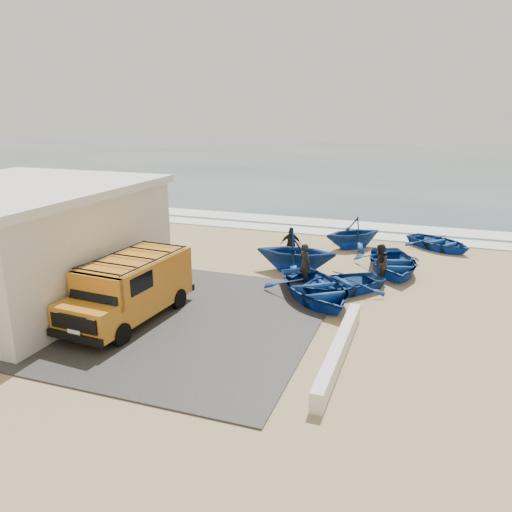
% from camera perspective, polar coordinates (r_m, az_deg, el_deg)
% --- Properties ---
extents(ground, '(160.00, 160.00, 0.00)m').
position_cam_1_polar(ground, '(18.97, -3.93, -5.14)').
color(ground, tan).
extents(slab, '(12.00, 10.00, 0.05)m').
position_cam_1_polar(slab, '(18.21, -12.28, -6.37)').
color(slab, '#393634').
rests_on(slab, ground).
extents(ocean, '(180.00, 88.00, 0.01)m').
position_cam_1_polar(ocean, '(72.83, 14.10, 10.49)').
color(ocean, '#385166').
rests_on(ocean, ground).
extents(surf_line, '(180.00, 1.60, 0.06)m').
position_cam_1_polar(surf_line, '(29.85, 5.24, 2.95)').
color(surf_line, white).
rests_on(surf_line, ground).
extents(surf_wash, '(180.00, 2.20, 0.04)m').
position_cam_1_polar(surf_wash, '(32.22, 6.35, 3.90)').
color(surf_wash, white).
rests_on(surf_wash, ground).
extents(building, '(8.40, 9.40, 4.30)m').
position_cam_1_polar(building, '(20.90, -25.61, 1.52)').
color(building, silver).
rests_on(building, ground).
extents(parapet, '(0.35, 6.00, 0.55)m').
position_cam_1_polar(parapet, '(14.91, 9.47, -10.48)').
color(parapet, silver).
rests_on(parapet, ground).
extents(van, '(2.40, 5.29, 2.21)m').
position_cam_1_polar(van, '(17.46, -14.14, -3.40)').
color(van, orange).
rests_on(van, ground).
extents(boat_near_left, '(5.22, 5.51, 0.93)m').
position_cam_1_polar(boat_near_left, '(19.01, 6.83, -3.68)').
color(boat_near_left, navy).
rests_on(boat_near_left, ground).
extents(boat_near_right, '(4.47, 4.39, 0.76)m').
position_cam_1_polar(boat_near_right, '(19.93, 9.56, -3.09)').
color(boat_near_right, navy).
rests_on(boat_near_right, ground).
extents(boat_mid_left, '(3.73, 3.28, 1.86)m').
position_cam_1_polar(boat_mid_left, '(22.09, 4.58, 0.54)').
color(boat_mid_left, navy).
rests_on(boat_mid_left, ground).
extents(boat_mid_right, '(4.06, 4.93, 0.89)m').
position_cam_1_polar(boat_mid_right, '(22.85, 15.29, -0.74)').
color(boat_mid_right, navy).
rests_on(boat_mid_right, ground).
extents(boat_far_left, '(4.13, 4.10, 1.65)m').
position_cam_1_polar(boat_far_left, '(26.27, 11.03, 2.62)').
color(boat_far_left, navy).
rests_on(boat_far_left, ground).
extents(boat_far_right, '(4.28, 4.07, 0.72)m').
position_cam_1_polar(boat_far_right, '(27.37, 20.19, 1.46)').
color(boat_far_right, navy).
rests_on(boat_far_right, ground).
extents(fisherman_front, '(0.75, 0.72, 1.72)m').
position_cam_1_polar(fisherman_front, '(20.56, 5.61, -0.91)').
color(fisherman_front, black).
rests_on(fisherman_front, ground).
extents(fisherman_middle, '(0.65, 0.82, 1.67)m').
position_cam_1_polar(fisherman_middle, '(21.17, 13.96, -0.89)').
color(fisherman_middle, black).
rests_on(fisherman_middle, ground).
extents(fisherman_back, '(1.05, 0.71, 1.66)m').
position_cam_1_polar(fisherman_back, '(23.58, 3.98, 1.33)').
color(fisherman_back, black).
rests_on(fisherman_back, ground).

